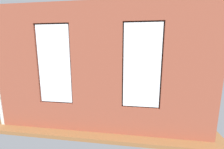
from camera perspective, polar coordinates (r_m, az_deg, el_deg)
ground_plane at (r=6.56m, az=-0.03°, el=-9.50°), size 6.26×5.86×0.10m
brick_wall_with_windows at (r=3.71m, az=-5.84°, el=0.88°), size 5.66×0.30×3.23m
white_wall_right at (r=6.97m, az=-23.60°, el=4.88°), size 0.10×4.86×3.23m
couch_by_window at (r=4.65m, az=-1.72°, el=-13.15°), size 1.86×0.87×0.80m
couch_left at (r=6.41m, az=19.18°, el=-7.01°), size 1.00×2.12×0.80m
coffee_table at (r=6.71m, az=2.16°, el=-5.19°), size 1.41×0.72×0.43m
cup_ceramic at (r=6.79m, az=0.77°, el=-4.13°), size 0.07×0.07×0.09m
candle_jar at (r=6.68m, az=2.17°, el=-4.27°), size 0.08×0.08×0.11m
table_plant_small at (r=6.75m, az=5.56°, el=-3.45°), size 0.15×0.15×0.25m
remote_black at (r=6.65m, az=-1.57°, el=-4.76°), size 0.16×0.15×0.02m
remote_gray at (r=6.58m, az=2.98°, el=-4.93°), size 0.18×0.08×0.02m
media_console at (r=7.59m, az=-18.43°, el=-4.58°), size 1.20×0.42×0.57m
tv_flatscreen at (r=7.45m, az=-18.74°, el=0.63°), size 1.22×0.20×0.82m
papasan_chair at (r=7.97m, az=2.62°, el=-2.29°), size 1.01×1.01×0.66m
potted_plant_beside_window_right at (r=5.12m, az=-22.39°, el=-9.99°), size 0.50×0.50×0.76m
potted_plant_corner_near_left at (r=8.32m, az=17.73°, el=-1.98°), size 0.40×0.40×0.74m
potted_plant_foreground_right at (r=8.69m, az=-12.52°, el=0.08°), size 0.85×0.85×1.00m
potted_plant_between_couches at (r=4.55m, az=15.78°, el=-9.81°), size 0.80×0.77×1.11m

